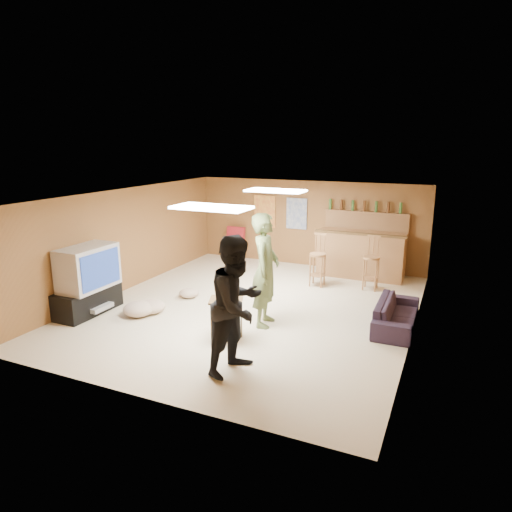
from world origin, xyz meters
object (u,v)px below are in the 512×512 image
at_px(person_olive, 265,270).
at_px(person_black, 237,305).
at_px(bar_counter, 361,255).
at_px(tv_body, 88,268).
at_px(sofa, 396,314).
at_px(tray_table, 226,319).

height_order(person_olive, person_black, person_olive).
height_order(bar_counter, person_black, person_black).
bearing_deg(tv_body, sofa, 17.27).
distance_m(person_olive, person_black, 1.74).
bearing_deg(tv_body, person_olive, 15.00).
relative_size(bar_counter, tray_table, 2.90).
bearing_deg(person_olive, tv_body, 94.74).
distance_m(person_black, sofa, 3.21).
bearing_deg(person_olive, sofa, -79.72).
height_order(bar_counter, person_olive, person_olive).
bearing_deg(person_olive, person_black, 179.71).
bearing_deg(bar_counter, tray_table, -106.16).
relative_size(person_black, sofa, 1.20).
xyz_separation_m(person_olive, tray_table, (-0.33, -0.84, -0.65)).
bearing_deg(sofa, bar_counter, 22.55).
bearing_deg(person_black, bar_counter, 6.89).
relative_size(bar_counter, person_olive, 1.00).
distance_m(person_black, tray_table, 1.25).
bearing_deg(tray_table, person_olive, 68.25).
bearing_deg(tv_body, bar_counter, 47.00).
xyz_separation_m(bar_counter, person_black, (-0.65, -5.30, 0.43)).
distance_m(tv_body, person_olive, 3.31).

